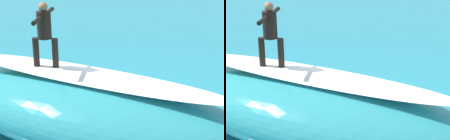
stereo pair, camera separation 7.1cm
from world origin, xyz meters
The scene contains 10 objects.
ground_plane centered at (0.00, 0.00, 0.00)m, with size 120.00×120.00×0.00m, color teal.
wave_crest centered at (0.07, 2.04, 0.83)m, with size 7.58×3.11×1.66m, color teal.
wave_foam_lip centered at (0.07, 2.04, 1.70)m, with size 6.44×1.09×0.08m, color white.
surfboard_riding centered at (1.23, 1.94, 1.70)m, with size 2.18×0.47×0.07m, color yellow.
surfer_riding centered at (1.23, 1.94, 2.61)m, with size 0.59×1.41×1.50m.
surfboard_paddling centered at (-0.85, -1.02, 0.04)m, with size 2.03×0.57×0.08m, color #EAE5C6.
surfer_paddling centered at (-0.72, -0.99, 0.21)m, with size 1.77×0.60×0.32m.
foam_patch_near centered at (0.96, 0.00, 0.05)m, with size 0.70×0.46×0.11m, color white.
foam_patch_mid centered at (2.13, -1.40, 0.04)m, with size 0.91×0.81×0.09m, color white.
foam_patch_far centered at (-1.95, -0.44, 0.05)m, with size 0.87×0.84×0.09m, color white.
Camera 1 is at (-3.57, 9.76, 5.07)m, focal length 66.85 mm.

